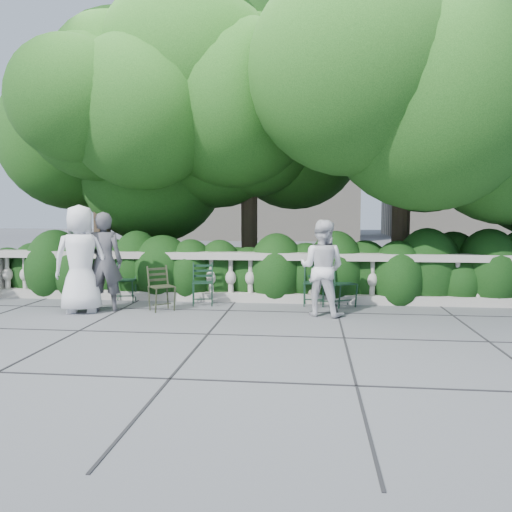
# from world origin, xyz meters

# --- Properties ---
(ground) EXTENTS (90.00, 90.00, 0.00)m
(ground) POSITION_xyz_m (0.00, 0.00, 0.00)
(ground) COLOR #55565D
(ground) RESTS_ON ground
(balustrade) EXTENTS (12.00, 0.44, 1.00)m
(balustrade) POSITION_xyz_m (0.00, 1.80, 0.49)
(balustrade) COLOR #9E998E
(balustrade) RESTS_ON ground
(shrub_hedge) EXTENTS (15.00, 2.60, 1.70)m
(shrub_hedge) POSITION_xyz_m (0.00, 3.00, 0.00)
(shrub_hedge) COLOR black
(shrub_hedge) RESTS_ON ground
(tree_canopy) EXTENTS (15.04, 6.52, 6.78)m
(tree_canopy) POSITION_xyz_m (0.69, 3.19, 3.96)
(tree_canopy) COLOR #3F3023
(tree_canopy) RESTS_ON ground
(chair_b) EXTENTS (0.52, 0.55, 0.84)m
(chair_b) POSITION_xyz_m (-2.69, 1.33, 0.00)
(chair_b) COLOR black
(chair_b) RESTS_ON ground
(chair_c) EXTENTS (0.52, 0.55, 0.84)m
(chair_c) POSITION_xyz_m (-1.05, 1.15, 0.00)
(chair_c) COLOR black
(chair_c) RESTS_ON ground
(chair_d) EXTENTS (0.61, 0.63, 0.84)m
(chair_d) POSITION_xyz_m (1.70, 1.31, 0.00)
(chair_d) COLOR black
(chair_d) RESTS_ON ground
(chair_e) EXTENTS (0.46, 0.49, 0.84)m
(chair_e) POSITION_xyz_m (1.07, 1.34, 0.00)
(chair_e) COLOR black
(chair_e) RESTS_ON ground
(chair_f) EXTENTS (0.45, 0.49, 0.84)m
(chair_f) POSITION_xyz_m (1.28, 1.18, 0.00)
(chair_f) COLOR black
(chair_f) RESTS_ON ground
(chair_weathered) EXTENTS (0.64, 0.65, 0.84)m
(chair_weathered) POSITION_xyz_m (-1.62, 0.56, 0.00)
(chair_weathered) COLOR black
(chair_weathered) RESTS_ON ground
(person_businessman) EXTENTS (1.07, 0.84, 1.94)m
(person_businessman) POSITION_xyz_m (-3.09, 0.36, 0.97)
(person_businessman) COLOR white
(person_businessman) RESTS_ON ground
(person_woman_grey) EXTENTS (0.73, 0.56, 1.82)m
(person_woman_grey) POSITION_xyz_m (-2.74, 0.54, 0.91)
(person_woman_grey) COLOR #434348
(person_woman_grey) RESTS_ON ground
(person_casual_man) EXTENTS (0.98, 0.87, 1.68)m
(person_casual_man) POSITION_xyz_m (1.21, 0.58, 0.84)
(person_casual_man) COLOR silver
(person_casual_man) RESTS_ON ground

